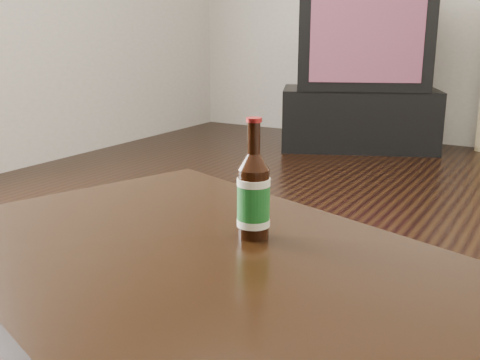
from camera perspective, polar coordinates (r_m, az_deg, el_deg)
The scene contains 5 objects.
floor at distance 1.71m, azimuth 12.01°, elevation -15.11°, with size 5.00×6.00×0.01m, color black.
tv_stand at distance 4.22m, azimuth 11.94°, elevation 6.13°, with size 1.09×0.55×0.44m, color black.
tv at distance 4.17m, azimuth 12.36°, elevation 13.67°, with size 1.04×0.87×0.67m.
coffee_table at distance 0.99m, azimuth -1.50°, elevation -11.95°, with size 1.38×1.07×0.46m.
beer_bottle at distance 1.07m, azimuth 1.39°, elevation -1.66°, with size 0.08×0.08×0.23m.
Camera 1 is at (0.44, -1.42, 0.84)m, focal length 42.00 mm.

